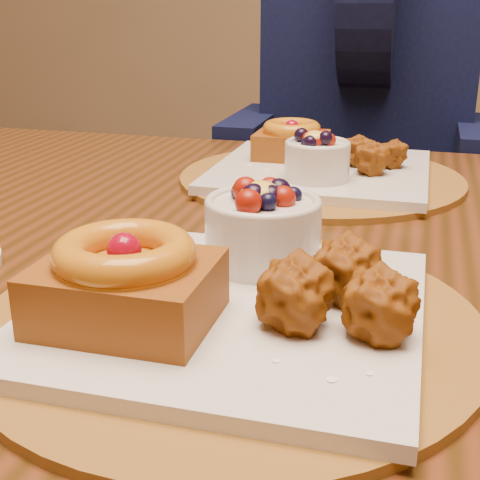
% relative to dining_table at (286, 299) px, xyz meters
% --- Properties ---
extents(dining_table, '(1.60, 0.90, 0.76)m').
position_rel_dining_table_xyz_m(dining_table, '(0.00, 0.00, 0.00)').
color(dining_table, '#341F09').
rests_on(dining_table, ground).
extents(place_setting_near, '(0.38, 0.38, 0.09)m').
position_rel_dining_table_xyz_m(place_setting_near, '(-0.00, -0.21, 0.11)').
color(place_setting_near, brown).
rests_on(place_setting_near, dining_table).
extents(place_setting_far, '(0.38, 0.38, 0.08)m').
position_rel_dining_table_xyz_m(place_setting_far, '(-0.00, 0.22, 0.10)').
color(place_setting_far, brown).
rests_on(place_setting_far, dining_table).
extents(chair_far, '(0.42, 0.42, 0.84)m').
position_rel_dining_table_xyz_m(chair_far, '(-0.03, 0.81, -0.21)').
color(chair_far, black).
rests_on(chair_far, ground).
extents(diner, '(0.49, 0.48, 0.80)m').
position_rel_dining_table_xyz_m(diner, '(0.02, 0.71, 0.18)').
color(diner, black).
rests_on(diner, ground).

